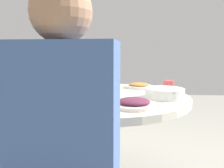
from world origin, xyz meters
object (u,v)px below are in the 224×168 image
tea_cup_near (54,86)px  tea_cup_side (169,85)px  diner_left (64,124)px  dish_greens (77,85)px  tea_cup_far (106,81)px  dish_stirfry (38,93)px  dish_eggplant (134,103)px  rice_bowl (68,98)px  round_dining_table (105,110)px  soup_bowl (164,93)px  green_bottle (112,73)px  dish_tofu_braise (139,86)px

tea_cup_near → tea_cup_side: (0.06, -0.88, 0.00)m
diner_left → tea_cup_side: bearing=-26.2°
dish_greens → tea_cup_side: bearing=-97.2°
tea_cup_far → tea_cup_side: 0.58m
dish_stirfry → dish_eggplant: (-0.27, -0.62, -0.00)m
rice_bowl → diner_left: (-0.49, -0.11, 0.02)m
round_dining_table → soup_bowl: size_ratio=4.19×
dish_eggplant → soup_bowl: bearing=-38.0°
tea_cup_far → rice_bowl: bearing=171.4°
soup_bowl → rice_bowl: bearing=116.6°
dish_stirfry → green_bottle: green_bottle is taller
rice_bowl → dish_greens: rice_bowl is taller
soup_bowl → dish_eggplant: soup_bowl is taller
dish_greens → green_bottle: size_ratio=0.82×
round_dining_table → dish_tofu_braise: dish_tofu_braise is taller
soup_bowl → tea_cup_side: 0.31m
green_bottle → tea_cup_far: size_ratio=4.74×
rice_bowl → dish_tofu_braise: 0.81m
tea_cup_near → tea_cup_far: (0.35, -0.37, -0.00)m
dish_greens → tea_cup_near: tea_cup_near is taller
dish_stirfry → tea_cup_side: size_ratio=3.09×
tea_cup_far → dish_eggplant: bearing=-165.7°
dish_eggplant → green_bottle: 0.73m
green_bottle → dish_greens: bearing=100.0°
soup_bowl → dish_eggplant: 0.33m
soup_bowl → tea_cup_near: 0.83m
round_dining_table → green_bottle: (0.37, -0.02, 0.22)m
green_bottle → tea_cup_near: bearing=114.8°
dish_stirfry → green_bottle: bearing=-46.5°
dish_eggplant → tea_cup_side: size_ratio=3.25×
rice_bowl → soup_bowl: size_ratio=1.11×
dish_tofu_braise → rice_bowl: bearing=149.2°
round_dining_table → dish_greens: size_ratio=4.67×
rice_bowl → diner_left: bearing=-167.3°
dish_stirfry → tea_cup_side: tea_cup_side is taller
dish_greens → dish_eggplant: size_ratio=0.97×
dish_tofu_braise → tea_cup_far: tea_cup_far is taller
rice_bowl → tea_cup_side: bearing=-47.6°
dish_greens → diner_left: (-1.16, -0.21, 0.04)m
tea_cup_far → diner_left: diner_left is taller
soup_bowl → green_bottle: bearing=39.2°
dish_tofu_braise → green_bottle: bearing=82.8°
tea_cup_near → dish_eggplant: bearing=-130.5°
dish_stirfry → tea_cup_far: 0.71m
soup_bowl → diner_left: (-0.76, 0.44, 0.03)m
soup_bowl → dish_tofu_braise: (0.42, 0.14, -0.01)m
round_dining_table → dish_stirfry: size_ratio=4.79×
tea_cup_far → round_dining_table: bearing=-176.6°
dish_stirfry → tea_cup_far: size_ratio=3.81×
green_bottle → diner_left: (-1.21, 0.08, -0.06)m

